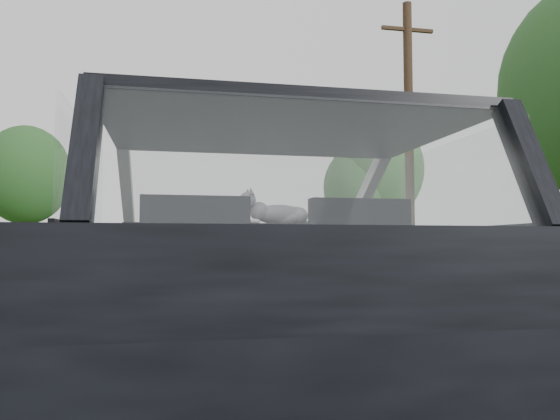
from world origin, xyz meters
name	(u,v)px	position (x,y,z in m)	size (l,w,h in m)	color
ground	(265,406)	(0.00, 0.00, 0.00)	(140.00, 140.00, 0.00)	#3C3C3C
subject_car	(265,270)	(0.00, 0.00, 0.72)	(1.80, 4.00, 1.45)	black
dashboard	(249,247)	(0.00, 0.62, 0.85)	(1.58, 0.45, 0.30)	black
driver_seat	(194,241)	(-0.40, -0.29, 0.88)	(0.50, 0.72, 0.42)	black
passenger_seat	(352,242)	(0.40, -0.29, 0.88)	(0.50, 0.72, 0.42)	black
steering_wheel	(189,235)	(-0.40, 0.33, 0.92)	(0.36, 0.36, 0.04)	black
cat	(280,213)	(0.22, 0.66, 1.08)	(0.53, 0.16, 0.24)	gray
guardrail	(365,256)	(4.30, 10.00, 0.58)	(0.05, 90.00, 0.32)	#9B9DA0
other_car	(193,249)	(0.71, 25.20, 0.67)	(1.61, 4.08, 1.34)	#AFB1B7
highway_sign	(300,238)	(4.66, 18.39, 1.14)	(0.09, 0.91, 2.28)	#154E25
utility_pole	(409,137)	(6.22, 11.50, 3.96)	(0.26, 0.26, 7.93)	black
tree_2	(360,204)	(10.88, 28.52, 3.37)	(4.45, 4.45, 6.74)	#265126
tree_3	(378,190)	(12.10, 28.62, 4.25)	(5.61, 5.61, 8.50)	#265126
tree_6	(26,194)	(-8.80, 31.26, 3.84)	(5.06, 5.06, 7.67)	#265126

